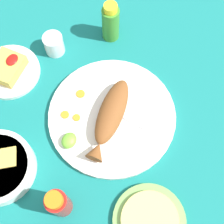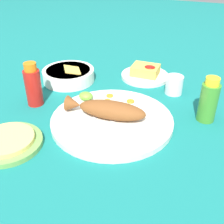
# 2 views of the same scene
# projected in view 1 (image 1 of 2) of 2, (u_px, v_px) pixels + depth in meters

# --- Properties ---
(ground_plane) EXTENTS (4.00, 4.00, 0.00)m
(ground_plane) POSITION_uv_depth(u_px,v_px,m) (112.00, 117.00, 0.89)
(ground_plane) COLOR #146B66
(main_plate) EXTENTS (0.36, 0.36, 0.02)m
(main_plate) POSITION_uv_depth(u_px,v_px,m) (112.00, 116.00, 0.88)
(main_plate) COLOR silver
(main_plate) RESTS_ON ground_plane
(fried_fish) EXTENTS (0.25, 0.08, 0.05)m
(fried_fish) POSITION_uv_depth(u_px,v_px,m) (110.00, 116.00, 0.85)
(fried_fish) COLOR brown
(fried_fish) RESTS_ON main_plate
(fork_near) EXTENTS (0.03, 0.19, 0.00)m
(fork_near) POSITION_uv_depth(u_px,v_px,m) (143.00, 127.00, 0.86)
(fork_near) COLOR silver
(fork_near) RESTS_ON main_plate
(fork_far) EXTENTS (0.02, 0.19, 0.00)m
(fork_far) POSITION_uv_depth(u_px,v_px,m) (133.00, 140.00, 0.85)
(fork_far) COLOR silver
(fork_far) RESTS_ON main_plate
(carrot_slice_near) EXTENTS (0.03, 0.03, 0.00)m
(carrot_slice_near) POSITION_uv_depth(u_px,v_px,m) (80.00, 94.00, 0.90)
(carrot_slice_near) COLOR orange
(carrot_slice_near) RESTS_ON main_plate
(carrot_slice_mid) EXTENTS (0.02, 0.02, 0.00)m
(carrot_slice_mid) POSITION_uv_depth(u_px,v_px,m) (65.00, 115.00, 0.87)
(carrot_slice_mid) COLOR orange
(carrot_slice_mid) RESTS_ON main_plate
(carrot_slice_far) EXTENTS (0.02, 0.02, 0.00)m
(carrot_slice_far) POSITION_uv_depth(u_px,v_px,m) (77.00, 118.00, 0.87)
(carrot_slice_far) COLOR orange
(carrot_slice_far) RESTS_ON main_plate
(lime_wedge_main) EXTENTS (0.05, 0.04, 0.03)m
(lime_wedge_main) POSITION_uv_depth(u_px,v_px,m) (69.00, 140.00, 0.83)
(lime_wedge_main) COLOR #6BB233
(lime_wedge_main) RESTS_ON main_plate
(hot_sauce_bottle_red) EXTENTS (0.05, 0.05, 0.14)m
(hot_sauce_bottle_red) POSITION_uv_depth(u_px,v_px,m) (59.00, 203.00, 0.74)
(hot_sauce_bottle_red) COLOR #B21914
(hot_sauce_bottle_red) RESTS_ON ground_plane
(hot_sauce_bottle_green) EXTENTS (0.05, 0.05, 0.14)m
(hot_sauce_bottle_green) POSITION_uv_depth(u_px,v_px,m) (111.00, 22.00, 0.94)
(hot_sauce_bottle_green) COLOR #3D8428
(hot_sauce_bottle_green) RESTS_ON ground_plane
(salt_cup) EXTENTS (0.06, 0.06, 0.06)m
(salt_cup) POSITION_uv_depth(u_px,v_px,m) (54.00, 45.00, 0.95)
(salt_cup) COLOR silver
(salt_cup) RESTS_ON ground_plane
(side_plate_fries) EXTENTS (0.18, 0.18, 0.01)m
(side_plate_fries) POSITION_uv_depth(u_px,v_px,m) (9.00, 72.00, 0.94)
(side_plate_fries) COLOR silver
(side_plate_fries) RESTS_ON ground_plane
(fries_pile) EXTENTS (0.10, 0.08, 0.04)m
(fries_pile) POSITION_uv_depth(u_px,v_px,m) (7.00, 67.00, 0.92)
(fries_pile) COLOR gold
(fries_pile) RESTS_ON side_plate_fries
(tortilla_plate) EXTENTS (0.18, 0.18, 0.01)m
(tortilla_plate) POSITION_uv_depth(u_px,v_px,m) (149.00, 221.00, 0.78)
(tortilla_plate) COLOR #6B9E4C
(tortilla_plate) RESTS_ON ground_plane
(tortilla_stack) EXTENTS (0.14, 0.14, 0.01)m
(tortilla_stack) POSITION_uv_depth(u_px,v_px,m) (150.00, 220.00, 0.77)
(tortilla_stack) COLOR #E0C666
(tortilla_stack) RESTS_ON tortilla_plate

